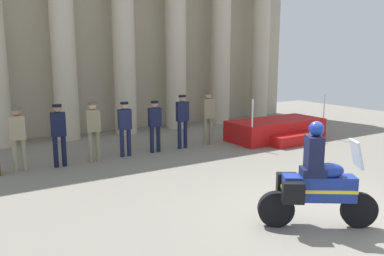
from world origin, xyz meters
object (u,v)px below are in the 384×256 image
(officer_in_row_5, at_px, (182,117))
(motorcycle_with_rider, at_px, (315,184))
(officer_in_row_1, at_px, (59,130))
(officer_in_row_6, at_px, (208,114))
(officer_in_row_0, at_px, (18,134))
(officer_in_row_2, at_px, (93,127))
(officer_in_row_4, at_px, (155,122))
(officer_in_row_3, at_px, (125,125))
(reviewing_stand, at_px, (277,130))

(officer_in_row_5, distance_m, motorcycle_with_rider, 6.42)
(officer_in_row_1, distance_m, officer_in_row_6, 4.92)
(officer_in_row_0, relative_size, officer_in_row_2, 0.99)
(officer_in_row_2, bearing_deg, officer_in_row_6, -171.16)
(officer_in_row_4, relative_size, officer_in_row_5, 0.93)
(officer_in_row_6, relative_size, motorcycle_with_rider, 0.93)
(officer_in_row_2, xyz_separation_m, officer_in_row_6, (3.95, 0.11, 0.04))
(officer_in_row_2, bearing_deg, officer_in_row_0, 5.20)
(officer_in_row_2, relative_size, officer_in_row_3, 1.04)
(reviewing_stand, distance_m, officer_in_row_4, 4.62)
(officer_in_row_0, bearing_deg, officer_in_row_3, -172.64)
(officer_in_row_3, relative_size, officer_in_row_6, 0.92)
(officer_in_row_4, height_order, motorcycle_with_rider, motorcycle_with_rider)
(reviewing_stand, relative_size, motorcycle_with_rider, 1.85)
(officer_in_row_2, relative_size, officer_in_row_4, 1.06)
(officer_in_row_2, bearing_deg, officer_in_row_1, 9.86)
(officer_in_row_3, relative_size, motorcycle_with_rider, 0.86)
(officer_in_row_0, xyz_separation_m, officer_in_row_6, (5.91, 0.04, 0.06))
(officer_in_row_3, xyz_separation_m, motorcycle_with_rider, (1.01, -6.32, -0.17))
(officer_in_row_6, bearing_deg, motorcycle_with_rider, 80.01)
(motorcycle_with_rider, bearing_deg, officer_in_row_1, 148.44)
(reviewing_stand, height_order, officer_in_row_0, officer_in_row_0)
(motorcycle_with_rider, bearing_deg, officer_in_row_4, 123.28)
(officer_in_row_0, height_order, motorcycle_with_rider, motorcycle_with_rider)
(officer_in_row_3, height_order, officer_in_row_6, officer_in_row_6)
(officer_in_row_4, bearing_deg, officer_in_row_0, 7.33)
(officer_in_row_0, xyz_separation_m, officer_in_row_5, (4.90, 0.03, 0.04))
(officer_in_row_1, relative_size, officer_in_row_2, 1.00)
(officer_in_row_1, bearing_deg, reviewing_stand, -176.45)
(officer_in_row_1, bearing_deg, motorcycle_with_rider, 122.63)
(officer_in_row_2, distance_m, motorcycle_with_rider, 6.55)
(officer_in_row_0, distance_m, officer_in_row_1, 1.00)
(officer_in_row_2, distance_m, officer_in_row_3, 0.98)
(officer_in_row_6, xyz_separation_m, motorcycle_with_rider, (-1.97, -6.35, -0.25))
(officer_in_row_2, relative_size, motorcycle_with_rider, 0.90)
(officer_in_row_3, bearing_deg, officer_in_row_6, -172.09)
(officer_in_row_0, distance_m, officer_in_row_4, 3.91)
(officer_in_row_0, bearing_deg, officer_in_row_1, -179.28)
(reviewing_stand, bearing_deg, officer_in_row_0, 175.97)
(officer_in_row_3, bearing_deg, motorcycle_with_rider, 106.29)
(motorcycle_with_rider, bearing_deg, officer_in_row_5, 114.37)
(officer_in_row_4, xyz_separation_m, officer_in_row_6, (2.00, 0.03, 0.10))
(officer_in_row_6, bearing_deg, officer_in_row_5, 8.08)
(officer_in_row_6, distance_m, motorcycle_with_rider, 6.66)
(reviewing_stand, distance_m, motorcycle_with_rider, 7.30)
(officer_in_row_1, relative_size, officer_in_row_4, 1.06)
(officer_in_row_1, height_order, motorcycle_with_rider, motorcycle_with_rider)
(reviewing_stand, height_order, officer_in_row_5, officer_in_row_5)
(officer_in_row_2, relative_size, officer_in_row_5, 0.98)
(officer_in_row_3, xyz_separation_m, officer_in_row_5, (1.97, 0.02, 0.06))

